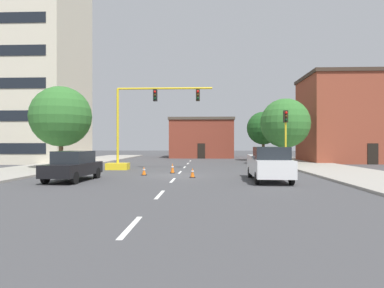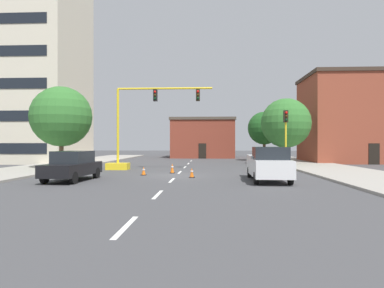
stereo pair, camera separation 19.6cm
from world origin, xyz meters
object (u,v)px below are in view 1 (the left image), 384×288
(tree_right_mid, at_px, (285,123))
(pickup_truck_white, at_px, (269,164))
(traffic_signal_gantry, at_px, (131,143))
(traffic_light_pole_right, at_px, (286,126))
(traffic_cone_roadside_a, at_px, (144,171))
(traffic_cone_roadside_b, at_px, (192,173))
(tree_right_far, at_px, (263,128))
(sedan_black_near_left, at_px, (73,166))
(tree_left_near, at_px, (61,117))
(traffic_cone_roadside_c, at_px, (172,168))

(tree_right_mid, distance_m, pickup_truck_white, 15.69)
(traffic_signal_gantry, xyz_separation_m, traffic_light_pole_right, (12.55, -0.91, 1.30))
(pickup_truck_white, xyz_separation_m, traffic_cone_roadside_a, (-7.93, 3.10, -0.68))
(pickup_truck_white, relative_size, traffic_cone_roadside_b, 8.57)
(tree_right_far, relative_size, sedan_black_near_left, 1.34)
(tree_right_far, xyz_separation_m, pickup_truck_white, (-3.50, -22.41, -3.12))
(traffic_signal_gantry, distance_m, sedan_black_near_left, 8.59)
(tree_left_near, relative_size, tree_right_mid, 1.02)
(traffic_cone_roadside_b, bearing_deg, traffic_signal_gantry, 131.02)
(tree_right_mid, height_order, sedan_black_near_left, tree_right_mid)
(traffic_light_pole_right, relative_size, tree_right_mid, 0.71)
(traffic_light_pole_right, height_order, traffic_cone_roadside_b, traffic_light_pole_right)
(traffic_light_pole_right, relative_size, traffic_cone_roadside_a, 8.02)
(pickup_truck_white, bearing_deg, tree_left_near, 154.10)
(tree_left_near, bearing_deg, traffic_cone_roadside_a, -30.17)
(sedan_black_near_left, bearing_deg, pickup_truck_white, 2.40)
(traffic_signal_gantry, relative_size, tree_right_far, 1.42)
(traffic_cone_roadside_b, relative_size, traffic_cone_roadside_c, 0.86)
(pickup_truck_white, bearing_deg, traffic_cone_roadside_c, 142.11)
(traffic_light_pole_right, bearing_deg, tree_left_near, 177.85)
(sedan_black_near_left, distance_m, traffic_cone_roadside_c, 7.47)
(traffic_signal_gantry, bearing_deg, traffic_light_pole_right, -4.16)
(traffic_light_pole_right, xyz_separation_m, sedan_black_near_left, (-14.04, -7.44, -2.64))
(tree_left_near, relative_size, sedan_black_near_left, 1.51)
(traffic_signal_gantry, height_order, traffic_cone_roadside_a, traffic_signal_gantry)
(tree_left_near, height_order, tree_right_mid, tree_left_near)
(traffic_light_pole_right, height_order, tree_left_near, tree_left_near)
(tree_left_near, height_order, traffic_cone_roadside_c, tree_left_near)
(traffic_cone_roadside_b, xyz_separation_m, traffic_cone_roadside_c, (-1.60, 3.10, 0.05))
(pickup_truck_white, distance_m, traffic_cone_roadside_a, 8.55)
(traffic_light_pole_right, distance_m, pickup_truck_white, 7.87)
(pickup_truck_white, distance_m, sedan_black_near_left, 11.43)
(sedan_black_near_left, bearing_deg, traffic_cone_roadside_a, 45.74)
(pickup_truck_white, bearing_deg, traffic_light_pole_right, 69.39)
(traffic_signal_gantry, height_order, tree_right_far, traffic_signal_gantry)
(tree_left_near, height_order, sedan_black_near_left, tree_left_near)
(tree_right_far, bearing_deg, pickup_truck_white, -98.88)
(tree_left_near, bearing_deg, traffic_signal_gantry, 2.20)
(traffic_signal_gantry, xyz_separation_m, pickup_truck_white, (9.93, -7.88, -1.25))
(traffic_signal_gantry, relative_size, traffic_cone_roadside_a, 14.67)
(tree_right_far, xyz_separation_m, tree_left_near, (-19.26, -14.76, 0.33))
(traffic_signal_gantry, distance_m, pickup_truck_white, 12.74)
(tree_left_near, distance_m, sedan_black_near_left, 9.87)
(tree_right_far, distance_m, traffic_cone_roadside_b, 22.56)
(tree_right_far, bearing_deg, traffic_cone_roadside_c, -118.66)
(tree_right_mid, bearing_deg, traffic_cone_roadside_c, -136.70)
(tree_left_near, distance_m, tree_right_mid, 21.35)
(traffic_light_pole_right, xyz_separation_m, tree_left_near, (-18.38, 0.69, 0.90))
(tree_right_far, height_order, sedan_black_near_left, tree_right_far)
(traffic_light_pole_right, height_order, traffic_cone_roadside_c, traffic_light_pole_right)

